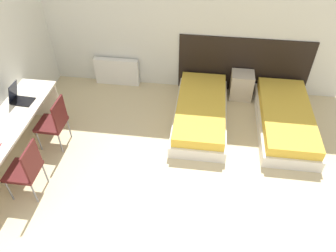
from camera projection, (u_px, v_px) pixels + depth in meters
The scene contains 10 objects.
wall_back at pixel (182, 21), 5.79m from camera, with size 6.09×0.05×2.70m.
headboard_panel at pixel (243, 66), 6.17m from camera, with size 2.45×0.03×1.12m.
bed_near_window at pixel (201, 112), 5.74m from camera, with size 0.90×1.98×0.38m.
bed_near_door at pixel (285, 119), 5.60m from camera, with size 0.90×1.98×0.38m.
nightstand at pixel (241, 85), 6.21m from camera, with size 0.41×0.36×0.52m.
radiator at pixel (117, 72), 6.54m from camera, with size 0.88×0.12×0.55m.
desk at pixel (8, 134), 4.71m from camera, with size 0.59×2.34×0.76m.
chair_near_laptop at pixel (54, 121), 5.09m from camera, with size 0.43×0.43×0.89m.
chair_near_notebook at pixel (26, 168), 4.38m from camera, with size 0.42×0.42×0.89m.
laptop at pixel (19, 98), 4.99m from camera, with size 0.34×0.24×0.32m.
Camera 1 is at (0.48, -1.33, 3.84)m, focal length 35.00 mm.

